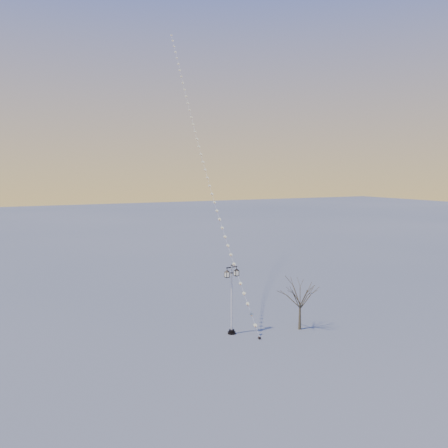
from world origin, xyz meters
TOP-DOWN VIEW (x-y plane):
  - ground at (0.00, 0.00)m, footprint 300.00×300.00m
  - street_lamp at (0.02, 3.55)m, footprint 1.29×0.58m
  - bare_tree at (5.03, 2.15)m, footprint 2.16×2.16m
  - kite_train at (3.92, 17.03)m, footprint 5.94×31.29m

SIDE VIEW (x-z plane):
  - ground at x=0.00m, z-range 0.00..0.00m
  - bare_tree at x=5.03m, z-range 0.70..4.28m
  - street_lamp at x=0.02m, z-range 0.27..5.37m
  - kite_train at x=3.92m, z-range -0.13..29.14m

